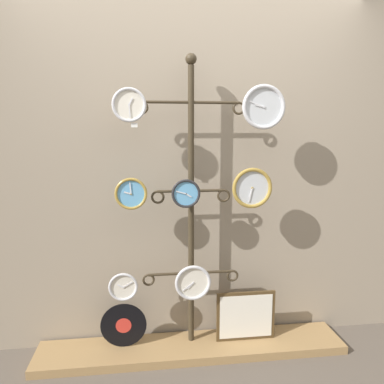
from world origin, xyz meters
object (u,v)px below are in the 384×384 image
clock_middle_center (186,194)px  clock_middle_left (131,194)px  vinyl_record (124,325)px  clock_bottom_center (193,283)px  display_stand (191,247)px  clock_middle_right (252,188)px  clock_top_left (129,105)px  clock_bottom_left (123,287)px  picture_frame (246,316)px  clock_top_right (264,107)px

clock_middle_center → clock_middle_left: bearing=177.3°
vinyl_record → clock_bottom_center: bearing=-8.4°
display_stand → vinyl_record: size_ratio=6.43×
clock_middle_center → vinyl_record: size_ratio=0.60×
clock_middle_left → clock_middle_right: bearing=-1.1°
clock_top_left → clock_middle_left: size_ratio=1.01×
clock_bottom_left → picture_frame: (0.87, 0.04, -0.29)m
clock_middle_right → clock_bottom_center: size_ratio=1.10×
clock_top_left → clock_bottom_left: clock_top_left is taller
vinyl_record → clock_bottom_left: bearing=-81.2°
clock_middle_left → clock_top_left: bearing=-82.2°
clock_top_left → clock_top_right: (0.87, -0.01, -0.01)m
clock_middle_right → clock_top_right: bearing=-19.3°
display_stand → clock_bottom_center: bearing=-90.7°
clock_bottom_center → clock_middle_left: bearing=176.9°
clock_bottom_center → vinyl_record: (-0.48, 0.07, -0.32)m
clock_bottom_left → clock_bottom_center: clock_bottom_center is taller
clock_middle_left → clock_middle_right: (0.81, -0.01, 0.02)m
clock_middle_right → clock_bottom_left: 1.10m
clock_bottom_left → picture_frame: bearing=2.8°
clock_top_right → picture_frame: 1.49m
display_stand → clock_top_right: size_ratio=7.17×
display_stand → clock_top_left: 1.06m
clock_middle_center → vinyl_record: (-0.44, 0.07, -0.95)m
clock_bottom_center → clock_middle_center: bearing=173.5°
display_stand → clock_middle_center: (-0.05, -0.09, 0.40)m
clock_bottom_center → vinyl_record: bearing=171.6°
clock_top_right → clock_bottom_center: (-0.46, 0.01, -1.19)m
clock_top_right → clock_bottom_center: size_ratio=1.15×
clock_middle_center → picture_frame: bearing=6.0°
display_stand → clock_top_right: bearing=-13.7°
clock_top_right → vinyl_record: size_ratio=0.90×
display_stand → picture_frame: 0.66m
clock_top_left → vinyl_record: bearing=136.4°
clock_middle_left → clock_middle_right: size_ratio=0.77×
picture_frame → clock_middle_center: bearing=-174.0°
clock_top_left → clock_middle_right: clock_top_left is taller
clock_bottom_left → vinyl_record: clock_bottom_left is taller
clock_top_left → picture_frame: 1.70m
clock_top_right → clock_middle_right: 0.54m
clock_top_right → clock_middle_left: clock_top_right is taller
clock_top_right → clock_bottom_left: 1.52m
display_stand → vinyl_record: (-0.49, -0.03, -0.55)m
display_stand → clock_middle_center: bearing=-116.4°
clock_top_left → clock_bottom_left: 1.21m
clock_top_right → clock_bottom_center: bearing=178.4°
display_stand → clock_middle_center: size_ratio=10.77×
vinyl_record → clock_middle_right: bearing=-4.1°
clock_top_right → clock_middle_left: 1.04m
clock_middle_center → clock_bottom_left: clock_middle_center is taller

